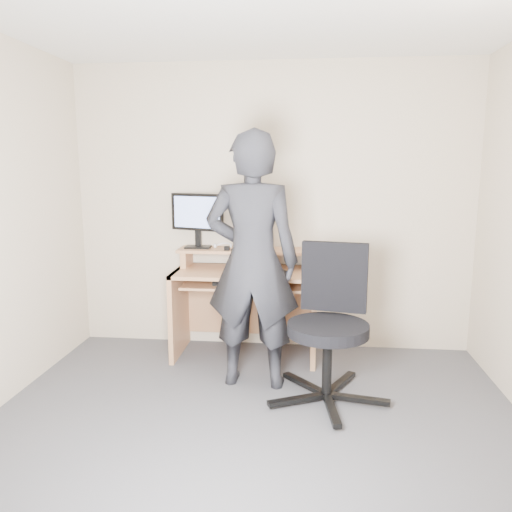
% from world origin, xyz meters
% --- Properties ---
extents(ground, '(3.50, 3.50, 0.00)m').
position_xyz_m(ground, '(0.00, 0.00, 0.00)').
color(ground, '#4C4C51').
rests_on(ground, ground).
extents(back_wall, '(3.50, 0.02, 2.50)m').
position_xyz_m(back_wall, '(0.00, 1.75, 1.25)').
color(back_wall, beige).
rests_on(back_wall, ground).
extents(desk, '(1.20, 0.60, 0.91)m').
position_xyz_m(desk, '(-0.20, 1.53, 0.55)').
color(desk, tan).
rests_on(desk, ground).
extents(monitor, '(0.49, 0.19, 0.48)m').
position_xyz_m(monitor, '(-0.64, 1.61, 1.20)').
color(monitor, black).
rests_on(monitor, desk).
extents(external_drive, '(0.10, 0.14, 0.20)m').
position_xyz_m(external_drive, '(-0.16, 1.63, 1.01)').
color(external_drive, black).
rests_on(external_drive, desk).
extents(travel_mug, '(0.11, 0.11, 0.20)m').
position_xyz_m(travel_mug, '(-0.15, 1.58, 1.01)').
color(travel_mug, '#AEAFB3').
rests_on(travel_mug, desk).
extents(smartphone, '(0.08, 0.14, 0.01)m').
position_xyz_m(smartphone, '(0.15, 1.55, 0.92)').
color(smartphone, black).
rests_on(smartphone, desk).
extents(charger, '(0.05, 0.04, 0.03)m').
position_xyz_m(charger, '(-0.36, 1.51, 0.93)').
color(charger, black).
rests_on(charger, desk).
extents(headphones, '(0.20, 0.20, 0.06)m').
position_xyz_m(headphones, '(-0.42, 1.67, 0.92)').
color(headphones, silver).
rests_on(headphones, desk).
extents(keyboard, '(0.47, 0.20, 0.03)m').
position_xyz_m(keyboard, '(-0.22, 1.36, 0.67)').
color(keyboard, black).
rests_on(keyboard, desk).
extents(mouse, '(0.10, 0.07, 0.04)m').
position_xyz_m(mouse, '(0.11, 1.35, 0.77)').
color(mouse, black).
rests_on(mouse, desk).
extents(office_chair, '(0.84, 0.83, 1.06)m').
position_xyz_m(office_chair, '(0.49, 0.73, 0.58)').
color(office_chair, black).
rests_on(office_chair, ground).
extents(person, '(0.70, 0.48, 1.88)m').
position_xyz_m(person, '(-0.08, 0.89, 0.94)').
color(person, black).
rests_on(person, ground).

